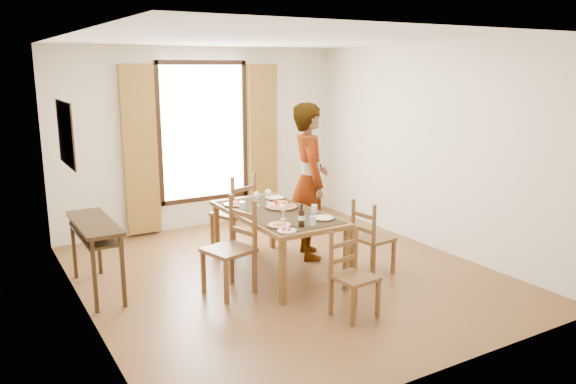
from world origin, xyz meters
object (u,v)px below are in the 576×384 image
dining_table (277,217)px  pasta_platter (282,204)px  console_table (95,232)px  man (309,181)px

dining_table → pasta_platter: pasta_platter is taller
console_table → dining_table: console_table is taller
dining_table → man: (0.65, 0.31, 0.30)m
pasta_platter → dining_table: bearing=-140.4°
dining_table → console_table: bearing=166.3°
console_table → dining_table: (1.97, -0.48, 0.01)m
pasta_platter → man: bearing=20.8°
dining_table → pasta_platter: size_ratio=4.52×
dining_table → man: 0.78m
console_table → man: size_ratio=0.60×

